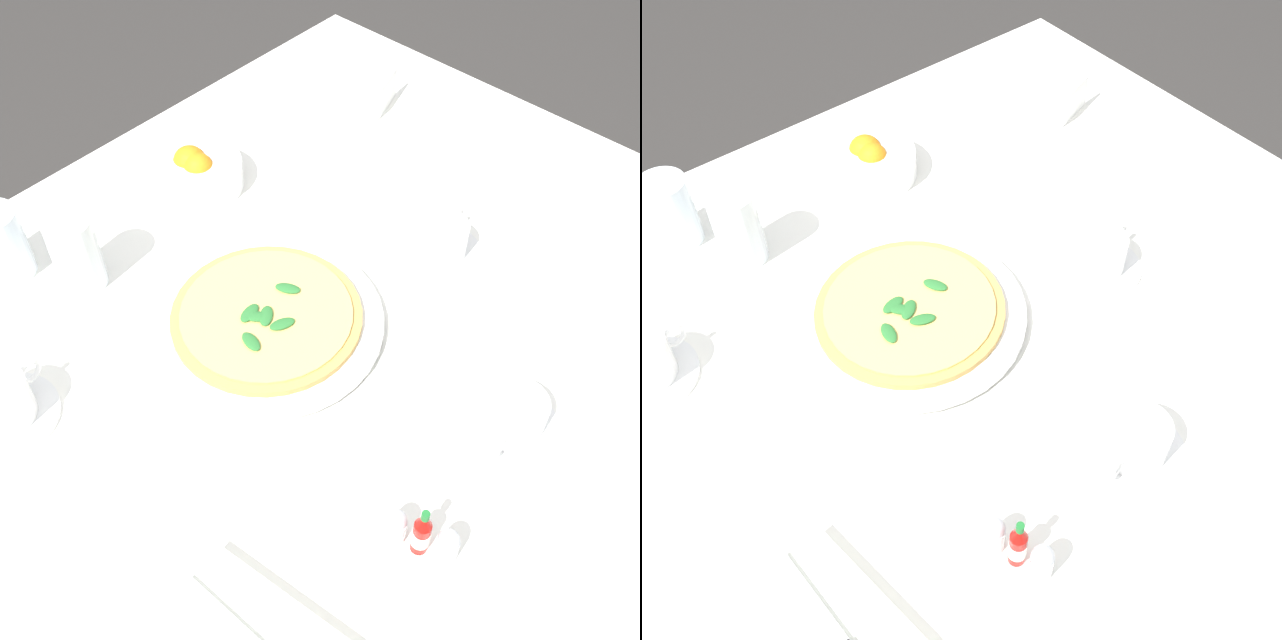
{
  "view_description": "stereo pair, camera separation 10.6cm",
  "coord_description": "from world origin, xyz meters",
  "views": [
    {
      "loc": [
        -0.4,
        0.55,
        1.58
      ],
      "look_at": [
        0.06,
        0.05,
        0.77
      ],
      "focal_mm": 43.4,
      "sensor_mm": 36.0,
      "label": 1
    },
    {
      "loc": [
        -0.47,
        0.47,
        1.58
      ],
      "look_at": [
        0.06,
        0.05,
        0.77
      ],
      "focal_mm": 43.4,
      "sensor_mm": 36.0,
      "label": 2
    }
  ],
  "objects": [
    {
      "name": "hot_sauce_bottle",
      "position": [
        -0.24,
        0.21,
        0.79
      ],
      "size": [
        0.02,
        0.02,
        0.08
      ],
      "color": "#B7140F",
      "rests_on": "dining_table"
    },
    {
      "name": "water_glass_center_back",
      "position": [
        0.37,
        0.21,
        0.8
      ],
      "size": [
        0.07,
        0.07,
        0.12
      ],
      "color": "white",
      "rests_on": "dining_table"
    },
    {
      "name": "salt_shaker",
      "position": [
        -0.21,
        0.22,
        0.78
      ],
      "size": [
        0.03,
        0.03,
        0.06
      ],
      "color": "white",
      "rests_on": "dining_table"
    },
    {
      "name": "dining_table",
      "position": [
        0.0,
        0.0,
        0.63
      ],
      "size": [
        1.23,
        1.23,
        0.75
      ],
      "color": "white",
      "rests_on": "ground_plane"
    },
    {
      "name": "coffee_cup_near_right",
      "position": [
        0.02,
        -0.18,
        0.78
      ],
      "size": [
        0.13,
        0.13,
        0.06
      ],
      "color": "white",
      "rests_on": "dining_table"
    },
    {
      "name": "coffee_cup_right_edge",
      "position": [
        -0.23,
        0.01,
        0.78
      ],
      "size": [
        0.13,
        0.13,
        0.06
      ],
      "color": "white",
      "rests_on": "dining_table"
    },
    {
      "name": "ground_plane",
      "position": [
        0.0,
        0.0,
        0.0
      ],
      "size": [
        8.0,
        8.0,
        0.0
      ],
      "primitive_type": "plane",
      "color": "#33302D"
    },
    {
      "name": "pizza_plate",
      "position": [
        0.11,
        0.09,
        0.76
      ],
      "size": [
        0.32,
        0.32,
        0.02
      ],
      "color": "white",
      "rests_on": "dining_table"
    },
    {
      "name": "citrus_bowl",
      "position": [
        0.41,
        -0.05,
        0.78
      ],
      "size": [
        0.15,
        0.15,
        0.06
      ],
      "color": "white",
      "rests_on": "dining_table"
    },
    {
      "name": "menu_card",
      "position": [
        0.32,
        -0.42,
        0.78
      ],
      "size": [
        0.03,
        0.09,
        0.06
      ],
      "rotation": [
        0.0,
        0.0,
        5.03
      ],
      "color": "white",
      "rests_on": "dining_table"
    },
    {
      "name": "pizza",
      "position": [
        0.11,
        0.09,
        0.78
      ],
      "size": [
        0.26,
        0.26,
        0.02
      ],
      "color": "tan",
      "rests_on": "pizza_plate"
    },
    {
      "name": "water_glass_back_corner",
      "position": [
        0.47,
        0.27,
        0.8
      ],
      "size": [
        0.07,
        0.07,
        0.11
      ],
      "color": "white",
      "rests_on": "dining_table"
    },
    {
      "name": "coffee_cup_left_edge",
      "position": [
        0.25,
        0.42,
        0.78
      ],
      "size": [
        0.13,
        0.13,
        0.07
      ],
      "color": "white",
      "rests_on": "dining_table"
    },
    {
      "name": "pepper_shaker",
      "position": [
        -0.27,
        0.2,
        0.78
      ],
      "size": [
        0.03,
        0.03,
        0.06
      ],
      "color": "white",
      "rests_on": "dining_table"
    }
  ]
}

